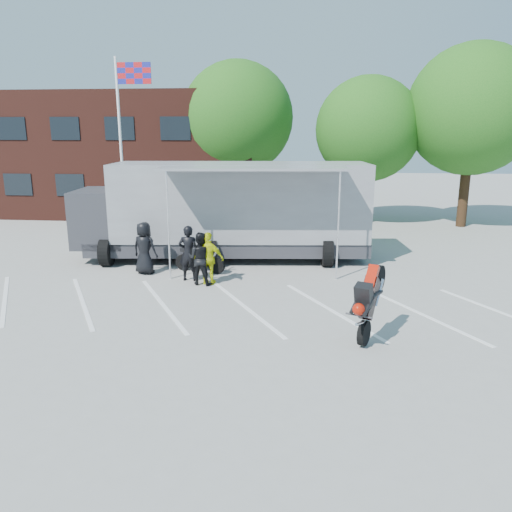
% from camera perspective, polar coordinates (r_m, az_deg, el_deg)
% --- Properties ---
extents(ground, '(100.00, 100.00, 0.00)m').
position_cam_1_polar(ground, '(13.30, -2.63, -7.27)').
color(ground, '#979792').
rests_on(ground, ground).
extents(parking_bay_lines, '(18.09, 13.33, 0.01)m').
position_cam_1_polar(parking_bay_lines, '(14.23, -2.05, -5.80)').
color(parking_bay_lines, white).
rests_on(parking_bay_lines, ground).
extents(office_building, '(18.00, 8.00, 7.00)m').
position_cam_1_polar(office_building, '(32.52, -15.99, 11.14)').
color(office_building, '#491F17').
rests_on(office_building, ground).
extents(flagpole, '(1.61, 0.12, 8.00)m').
position_cam_1_polar(flagpole, '(23.68, -14.72, 14.11)').
color(flagpole, white).
rests_on(flagpole, ground).
extents(tree_left, '(6.12, 6.12, 8.64)m').
position_cam_1_polar(tree_left, '(28.53, -2.13, 15.48)').
color(tree_left, '#382314').
rests_on(tree_left, ground).
extents(tree_mid, '(5.44, 5.44, 7.68)m').
position_cam_1_polar(tree_mid, '(27.45, 12.68, 13.92)').
color(tree_mid, '#382314').
rests_on(tree_mid, ground).
extents(tree_right, '(6.46, 6.46, 9.12)m').
position_cam_1_polar(tree_right, '(28.01, 23.47, 15.05)').
color(tree_right, '#382314').
rests_on(tree_right, ground).
extents(transporter_truck, '(12.06, 6.61, 3.69)m').
position_cam_1_polar(transporter_truck, '(19.55, -3.14, -0.30)').
color(transporter_truck, gray).
rests_on(transporter_truck, ground).
extents(parked_motorcycle, '(2.05, 1.17, 1.02)m').
position_cam_1_polar(parked_motorcycle, '(17.80, -6.41, -1.81)').
color(parked_motorcycle, silver).
rests_on(parked_motorcycle, ground).
extents(stunt_bike_rider, '(1.43, 1.86, 1.98)m').
position_cam_1_polar(stunt_bike_rider, '(12.57, 13.13, -8.95)').
color(stunt_bike_rider, black).
rests_on(stunt_bike_rider, ground).
extents(spectator_leather_a, '(1.01, 0.78, 1.83)m').
position_cam_1_polar(spectator_leather_a, '(17.69, -12.62, 0.89)').
color(spectator_leather_a, black).
rests_on(spectator_leather_a, ground).
extents(spectator_leather_b, '(0.68, 0.45, 1.86)m').
position_cam_1_polar(spectator_leather_b, '(16.62, -7.71, 0.32)').
color(spectator_leather_b, black).
rests_on(spectator_leather_b, ground).
extents(spectator_leather_c, '(0.95, 0.80, 1.72)m').
position_cam_1_polar(spectator_leather_c, '(16.16, -6.38, -0.28)').
color(spectator_leather_c, black).
rests_on(spectator_leather_c, ground).
extents(spectator_hivis, '(1.06, 0.59, 1.72)m').
position_cam_1_polar(spectator_hivis, '(16.13, -5.42, -0.30)').
color(spectator_hivis, '#CDD80B').
rests_on(spectator_hivis, ground).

